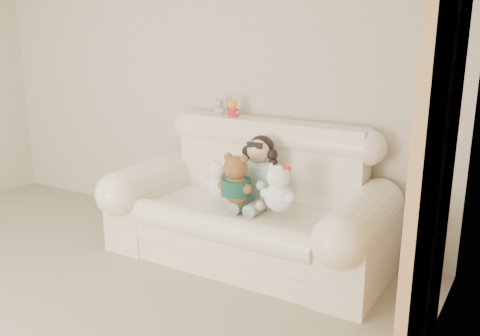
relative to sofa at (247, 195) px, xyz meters
name	(u,v)px	position (x,y,z in m)	size (l,w,h in m)	color
wall_back	(194,77)	(-0.82, 0.50, 0.78)	(4.50, 4.50, 0.00)	beige
wall_right	(347,209)	(1.43, -2.00, 0.78)	(5.00, 5.00, 0.00)	beige
sofa	(247,195)	(0.00, 0.00, 0.00)	(2.10, 0.95, 1.03)	#FFF1CD
door_panel	(434,172)	(1.40, -0.60, 0.54)	(0.06, 0.90, 2.10)	#AB7249
seated_child	(259,171)	(0.06, 0.08, 0.18)	(0.33, 0.40, 0.55)	#367E5F
brown_teddy	(236,174)	(0.00, -0.15, 0.20)	(0.28, 0.21, 0.43)	brown
white_cat	(279,183)	(0.33, -0.14, 0.18)	(0.26, 0.20, 0.40)	white
cream_teddy	(219,175)	(-0.18, -0.10, 0.16)	(0.22, 0.17, 0.34)	white
yellow_mini_bear	(233,107)	(-0.32, 0.34, 0.59)	(0.12, 0.09, 0.19)	gold
grey_mini_plush	(220,106)	(-0.47, 0.37, 0.58)	(0.11, 0.09, 0.18)	silver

